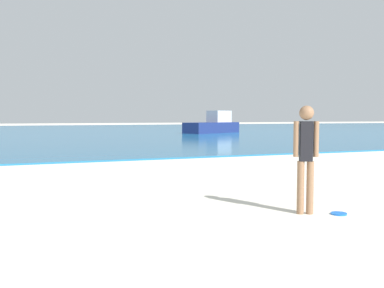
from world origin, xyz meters
name	(u,v)px	position (x,y,z in m)	size (l,w,h in m)	color
water	(58,131)	(0.00, 44.82, 0.03)	(160.00, 60.00, 0.06)	#1E6B9E
person_standing	(306,153)	(1.27, 6.08, 0.97)	(0.36, 0.23, 1.70)	#936B4C
frisbee	(339,214)	(1.74, 5.85, 0.01)	(0.25, 0.25, 0.03)	blue
boat_far	(213,125)	(12.94, 35.40, 0.75)	(6.12, 4.38, 2.01)	navy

